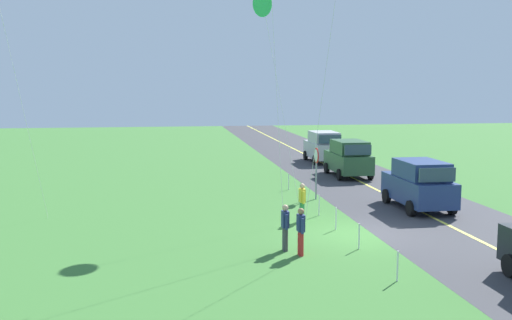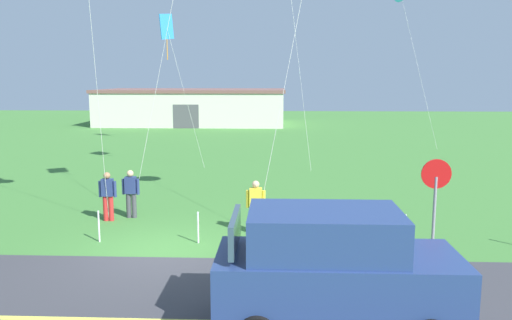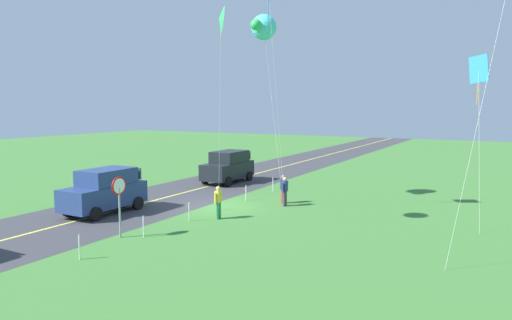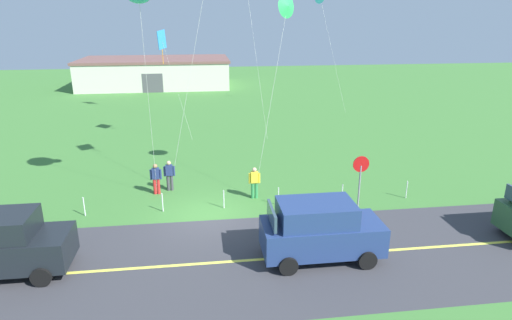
{
  "view_description": "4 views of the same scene",
  "coord_description": "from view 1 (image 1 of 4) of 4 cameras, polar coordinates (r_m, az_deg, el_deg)",
  "views": [
    {
      "loc": [
        -21.39,
        7.27,
        5.65
      ],
      "look_at": [
        1.9,
        3.7,
        2.67
      ],
      "focal_mm": 42.14,
      "sensor_mm": 36.0,
      "label": 1
    },
    {
      "loc": [
        3.04,
        -13.07,
        4.57
      ],
      "look_at": [
        2.32,
        3.69,
        1.9
      ],
      "focal_mm": 35.99,
      "sensor_mm": 36.0,
      "label": 2
    },
    {
      "loc": [
        20.94,
        13.94,
        5.43
      ],
      "look_at": [
        3.27,
        4.25,
        3.1
      ],
      "focal_mm": 32.8,
      "sensor_mm": 36.0,
      "label": 3
    },
    {
      "loc": [
        -0.11,
        -17.84,
        8.58
      ],
      "look_at": [
        2.48,
        1.74,
        1.97
      ],
      "focal_mm": 30.26,
      "sensor_mm": 36.0,
      "label": 4
    }
  ],
  "objects": [
    {
      "name": "ground_plane",
      "position": [
        23.3,
        9.82,
        -7.07
      ],
      "size": [
        120.0,
        120.0,
        0.1
      ],
      "primitive_type": "cube",
      "color": "#3D7533"
    },
    {
      "name": "asphalt_road",
      "position": [
        24.83,
        18.66,
        -6.33
      ],
      "size": [
        120.0,
        7.0,
        0.0
      ],
      "primitive_type": "cube",
      "color": "#38383D",
      "rests_on": "ground"
    },
    {
      "name": "road_centre_stripe",
      "position": [
        24.83,
        18.66,
        -6.32
      ],
      "size": [
        120.0,
        0.16,
        0.0
      ],
      "primitive_type": "cube",
      "color": "#E5E04C",
      "rests_on": "asphalt_road"
    },
    {
      "name": "car_suv_foreground",
      "position": [
        28.26,
        15.22,
        -2.21
      ],
      "size": [
        4.4,
        2.12,
        2.24
      ],
      "color": "navy",
      "rests_on": "ground"
    },
    {
      "name": "car_parked_east_near",
      "position": [
        37.31,
        8.76,
        0.2
      ],
      "size": [
        4.4,
        2.12,
        2.24
      ],
      "color": "#2D5633",
      "rests_on": "ground"
    },
    {
      "name": "car_parked_east_far",
      "position": [
        44.02,
        6.39,
        1.29
      ],
      "size": [
        4.4,
        2.12,
        2.24
      ],
      "color": "#B7B7BC",
      "rests_on": "ground"
    },
    {
      "name": "stop_sign",
      "position": [
        29.65,
        5.74,
        -0.29
      ],
      "size": [
        0.76,
        0.08,
        2.56
      ],
      "color": "gray",
      "rests_on": "ground"
    },
    {
      "name": "person_adult_near",
      "position": [
        24.9,
        4.4,
        -3.9
      ],
      "size": [
        0.58,
        0.22,
        1.6
      ],
      "rotation": [
        0.0,
        0.0,
        6.1
      ],
      "color": "#338C4C",
      "rests_on": "ground"
    },
    {
      "name": "person_adult_companion",
      "position": [
        20.04,
        4.27,
        -6.64
      ],
      "size": [
        0.58,
        0.22,
        1.6
      ],
      "rotation": [
        0.0,
        0.0,
        0.11
      ],
      "color": "red",
      "rests_on": "ground"
    },
    {
      "name": "person_child_watcher",
      "position": [
        20.57,
        2.79,
        -6.26
      ],
      "size": [
        0.58,
        0.22,
        1.6
      ],
      "rotation": [
        0.0,
        0.0,
        3.49
      ],
      "color": "#3F3F47",
      "rests_on": "ground"
    },
    {
      "name": "kite_red_low",
      "position": [
        26.08,
        0.72,
        14.55
      ],
      "size": [
        2.25,
        1.81,
        9.57
      ],
      "color": "silver",
      "rests_on": "ground"
    },
    {
      "name": "fence_post_0",
      "position": [
        18.01,
        13.28,
        -9.78
      ],
      "size": [
        0.05,
        0.05,
        0.9
      ],
      "primitive_type": "cylinder",
      "color": "silver",
      "rests_on": "ground"
    },
    {
      "name": "fence_post_1",
      "position": [
        21.14,
        9.75,
        -7.15
      ],
      "size": [
        0.05,
        0.05,
        0.9
      ],
      "primitive_type": "cylinder",
      "color": "silver",
      "rests_on": "ground"
    },
    {
      "name": "fence_post_2",
      "position": [
        23.75,
        7.6,
        -5.51
      ],
      "size": [
        0.05,
        0.05,
        0.9
      ],
      "primitive_type": "cylinder",
      "color": "silver",
      "rests_on": "ground"
    },
    {
      "name": "fence_post_3",
      "position": [
        26.19,
        6.01,
        -4.29
      ],
      "size": [
        0.05,
        0.05,
        0.9
      ],
      "primitive_type": "cylinder",
      "color": "silver",
      "rests_on": "ground"
    },
    {
      "name": "fence_post_4",
      "position": [
        29.17,
        4.44,
        -3.09
      ],
      "size": [
        0.05,
        0.05,
        0.9
      ],
      "primitive_type": "cylinder",
      "color": "silver",
      "rests_on": "ground"
    },
    {
      "name": "fence_post_5",
      "position": [
        32.34,
        3.12,
        -2.06
      ],
      "size": [
        0.05,
        0.05,
        0.9
      ],
      "primitive_type": "cylinder",
      "color": "silver",
      "rests_on": "ground"
    }
  ]
}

